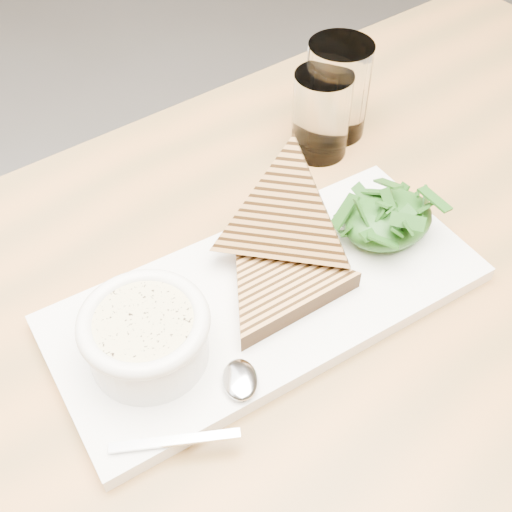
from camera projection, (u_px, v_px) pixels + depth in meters
floor at (250, 489)px, 1.30m from camera, size 6.00×6.00×0.00m
table_top at (385, 285)px, 0.67m from camera, size 1.18×0.81×0.04m
table_leg_br at (437, 194)px, 1.35m from camera, size 0.06×0.06×0.74m
platter at (268, 297)px, 0.63m from camera, size 0.43×0.21×0.02m
soup_bowl at (148, 341)px, 0.56m from camera, size 0.11×0.11×0.04m
soup at (144, 323)px, 0.54m from camera, size 0.09×0.09×0.01m
bowl_rim at (143, 322)px, 0.53m from camera, size 0.11×0.11×0.01m
sandwich_flat at (279, 284)px, 0.61m from camera, size 0.16×0.16×0.02m
sandwich_lean at (284, 218)px, 0.61m from camera, size 0.23×0.23×0.18m
salad_base at (388, 219)px, 0.66m from camera, size 0.10×0.08×0.04m
arugula_pile at (389, 214)px, 0.65m from camera, size 0.11×0.10×0.05m
spoon_bowl at (240, 379)px, 0.55m from camera, size 0.05×0.05×0.01m
spoon_handle at (175, 441)px, 0.51m from camera, size 0.10×0.06×0.00m
glass_near at (321, 114)px, 0.75m from camera, size 0.07×0.07×0.10m
glass_far at (337, 89)px, 0.78m from camera, size 0.08×0.08×0.12m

